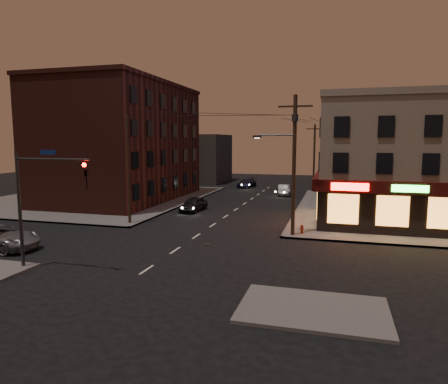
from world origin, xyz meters
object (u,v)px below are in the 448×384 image
(sedan_far, at_px, (247,183))
(fire_hydrant, at_px, (302,229))
(sedan_mid, at_px, (284,190))
(sedan_near, at_px, (193,204))

(sedan_far, relative_size, fire_hydrant, 7.04)
(sedan_mid, distance_m, fire_hydrant, 22.34)
(fire_hydrant, bearing_deg, sedan_far, 110.05)
(sedan_far, bearing_deg, fire_hydrant, -62.32)
(sedan_far, bearing_deg, sedan_mid, -39.96)
(sedan_far, bearing_deg, sedan_near, -84.14)
(sedan_near, xyz_separation_m, sedan_mid, (7.14, 14.45, -0.03))
(sedan_mid, height_order, sedan_far, sedan_mid)
(sedan_far, height_order, fire_hydrant, sedan_far)
(sedan_near, height_order, sedan_far, sedan_near)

